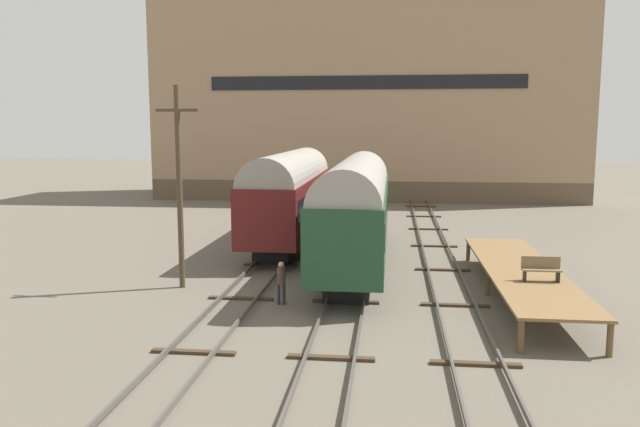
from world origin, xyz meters
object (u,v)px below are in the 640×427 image
bench (541,268)px  utility_pole (179,184)px  train_car_green (356,205)px  person_worker (281,279)px  train_car_maroon (290,192)px

bench → utility_pole: bearing=172.7°
train_car_green → person_worker: bearing=-109.3°
train_car_green → person_worker: train_car_green is taller
train_car_maroon → utility_pole: size_ratio=1.79×
train_car_maroon → utility_pole: bearing=-105.6°
train_car_maroon → utility_pole: 11.02m
train_car_maroon → bench: 16.91m
train_car_maroon → train_car_green: bearing=-53.1°
bench → utility_pole: (-14.37, 1.85, 2.78)m
person_worker → utility_pole: (-4.67, 2.08, 3.41)m
train_car_green → bench: train_car_green is taller
bench → person_worker: bearing=-178.6°
bench → person_worker: (-9.71, -0.24, -0.62)m
train_car_maroon → person_worker: 12.89m
train_car_maroon → utility_pole: (-2.95, -10.53, 1.37)m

